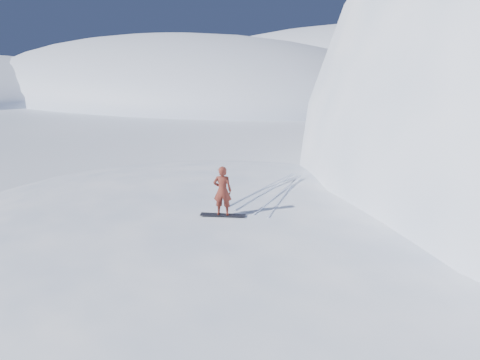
# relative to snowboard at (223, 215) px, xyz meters

# --- Properties ---
(ground) EXTENTS (400.00, 400.00, 0.00)m
(ground) POSITION_rel_snowboard_xyz_m (0.46, -1.03, -2.41)
(ground) COLOR white
(ground) RESTS_ON ground
(near_ridge) EXTENTS (36.00, 28.00, 4.80)m
(near_ridge) POSITION_rel_snowboard_xyz_m (1.46, 1.97, -2.41)
(near_ridge) COLOR white
(near_ridge) RESTS_ON ground
(far_ridge_a) EXTENTS (120.00, 70.00, 28.00)m
(far_ridge_a) POSITION_rel_snowboard_xyz_m (-69.54, 58.97, -2.41)
(far_ridge_a) COLOR white
(far_ridge_a) RESTS_ON ground
(far_ridge_c) EXTENTS (140.00, 90.00, 36.00)m
(far_ridge_c) POSITION_rel_snowboard_xyz_m (-39.54, 108.97, -2.41)
(far_ridge_c) COLOR white
(far_ridge_c) RESTS_ON ground
(wind_bumps) EXTENTS (16.00, 14.40, 1.00)m
(wind_bumps) POSITION_rel_snowboard_xyz_m (-0.10, 1.09, -2.41)
(wind_bumps) COLOR white
(wind_bumps) RESTS_ON ground
(snowboard) EXTENTS (1.55, 1.10, 0.03)m
(snowboard) POSITION_rel_snowboard_xyz_m (0.00, 0.00, 0.00)
(snowboard) COLOR black
(snowboard) RESTS_ON near_ridge
(snowboarder) EXTENTS (0.78, 0.70, 1.79)m
(snowboarder) POSITION_rel_snowboard_xyz_m (-0.00, 0.00, 0.91)
(snowboarder) COLOR maroon
(snowboarder) RESTS_ON snowboard
(vapor_plume) EXTENTS (9.17, 7.34, 6.42)m
(vapor_plume) POSITION_rel_snowboard_xyz_m (-44.06, 44.67, -2.41)
(vapor_plume) COLOR white
(vapor_plume) RESTS_ON ground
(board_tracks) EXTENTS (2.65, 5.96, 0.04)m
(board_tracks) POSITION_rel_snowboard_xyz_m (-0.24, 3.63, 0.01)
(board_tracks) COLOR silver
(board_tracks) RESTS_ON ground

